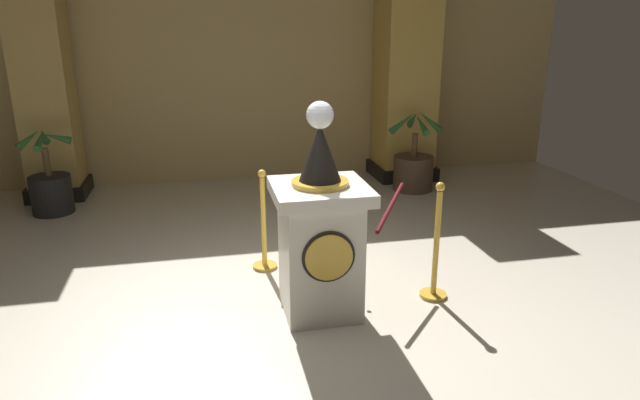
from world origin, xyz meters
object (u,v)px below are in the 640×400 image
object	(u,v)px
pedestal_clock	(320,235)
potted_palm_left	(51,189)
potted_palm_right	(413,168)
stanchion_far	(264,235)
stanchion_near	(435,258)

from	to	relation	value
pedestal_clock	potted_palm_left	world-z (taller)	pedestal_clock
potted_palm_right	pedestal_clock	bearing A→B (deg)	-123.04
stanchion_far	potted_palm_left	world-z (taller)	potted_palm_left
stanchion_far	potted_palm_left	xyz separation A→B (m)	(-2.44, 2.23, -0.03)
pedestal_clock	stanchion_far	world-z (taller)	pedestal_clock
pedestal_clock	potted_palm_right	bearing A→B (deg)	56.96
stanchion_far	potted_palm_right	bearing A→B (deg)	42.59
pedestal_clock	potted_palm_left	distance (m)	4.25
pedestal_clock	stanchion_far	bearing A→B (deg)	110.11
stanchion_near	potted_palm_right	xyz separation A→B (m)	(1.04, 3.16, -0.05)
stanchion_far	potted_palm_right	world-z (taller)	potted_palm_right
stanchion_near	potted_palm_left	world-z (taller)	potted_palm_left
stanchion_far	potted_palm_right	xyz separation A→B (m)	(2.43, 2.23, -0.03)
stanchion_near	stanchion_far	size ratio (longest dim) A/B	1.05
stanchion_near	potted_palm_right	world-z (taller)	potted_palm_right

